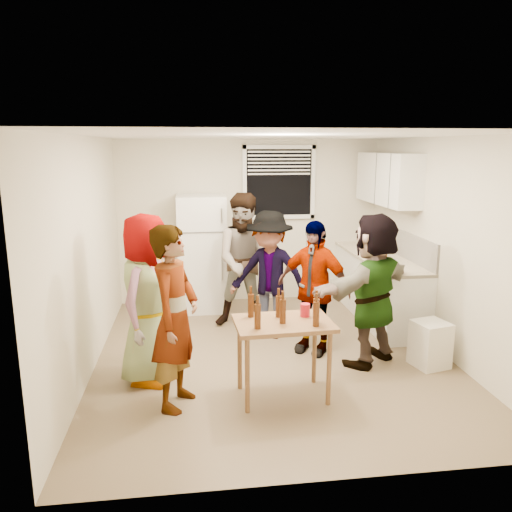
{
  "coord_description": "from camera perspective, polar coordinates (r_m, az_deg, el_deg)",
  "views": [
    {
      "loc": [
        -0.89,
        -5.36,
        2.39
      ],
      "look_at": [
        -0.16,
        0.22,
        1.15
      ],
      "focal_mm": 35.0,
      "sensor_mm": 36.0,
      "label": 1
    }
  ],
  "objects": [
    {
      "name": "room",
      "position": [
        5.93,
        1.89,
        -11.33
      ],
      "size": [
        4.0,
        4.5,
        2.5
      ],
      "primitive_type": null,
      "color": "beige",
      "rests_on": "ground"
    },
    {
      "name": "window",
      "position": [
        7.7,
        2.64,
        8.4
      ],
      "size": [
        1.12,
        0.1,
        1.06
      ],
      "primitive_type": null,
      "color": "white",
      "rests_on": "room"
    },
    {
      "name": "refrigerator",
      "position": [
        7.4,
        -6.17,
        0.34
      ],
      "size": [
        0.7,
        0.7,
        1.7
      ],
      "primitive_type": "cube",
      "color": "white",
      "rests_on": "ground"
    },
    {
      "name": "counter_lower",
      "position": [
        7.27,
        13.78,
        -3.57
      ],
      "size": [
        0.6,
        2.2,
        0.86
      ],
      "primitive_type": "cube",
      "color": "white",
      "rests_on": "ground"
    },
    {
      "name": "countertop",
      "position": [
        7.16,
        13.96,
        -0.11
      ],
      "size": [
        0.64,
        2.22,
        0.04
      ],
      "primitive_type": "cube",
      "color": "beige",
      "rests_on": "counter_lower"
    },
    {
      "name": "backsplash",
      "position": [
        7.23,
        16.15,
        1.5
      ],
      "size": [
        0.03,
        2.2,
        0.36
      ],
      "primitive_type": "cube",
      "color": "beige",
      "rests_on": "countertop"
    },
    {
      "name": "upper_cabinets",
      "position": [
        7.25,
        14.8,
        8.55
      ],
      "size": [
        0.34,
        1.6,
        0.7
      ],
      "primitive_type": "cube",
      "color": "white",
      "rests_on": "room"
    },
    {
      "name": "kettle",
      "position": [
        7.41,
        12.8,
        0.51
      ],
      "size": [
        0.23,
        0.2,
        0.18
      ],
      "primitive_type": null,
      "rotation": [
        0.0,
        0.0,
        0.08
      ],
      "color": "silver",
      "rests_on": "countertop"
    },
    {
      "name": "paper_towel",
      "position": [
        7.11,
        13.94,
        -0.03
      ],
      "size": [
        0.12,
        0.12,
        0.27
      ],
      "primitive_type": "cylinder",
      "color": "white",
      "rests_on": "countertop"
    },
    {
      "name": "wine_bottle",
      "position": [
        7.94,
        12.16,
        1.33
      ],
      "size": [
        0.07,
        0.07,
        0.27
      ],
      "primitive_type": "cylinder",
      "color": "black",
      "rests_on": "countertop"
    },
    {
      "name": "beer_bottle_counter",
      "position": [
        6.75,
        14.44,
        -0.72
      ],
      "size": [
        0.07,
        0.07,
        0.25
      ],
      "primitive_type": "cylinder",
      "color": "#47230C",
      "rests_on": "countertop"
    },
    {
      "name": "blue_cup",
      "position": [
        6.46,
        15.2,
        -1.34
      ],
      "size": [
        0.08,
        0.08,
        0.11
      ],
      "primitive_type": "cylinder",
      "color": "#090FB9",
      "rests_on": "countertop"
    },
    {
      "name": "picture_frame",
      "position": [
        7.79,
        13.86,
        1.65
      ],
      "size": [
        0.02,
        0.2,
        0.16
      ],
      "primitive_type": "cube",
      "color": "gold",
      "rests_on": "countertop"
    },
    {
      "name": "trash_bin",
      "position": [
        5.91,
        19.28,
        -9.52
      ],
      "size": [
        0.42,
        0.42,
        0.51
      ],
      "primitive_type": "cube",
      "rotation": [
        0.0,
        0.0,
        0.24
      ],
      "color": "silver",
      "rests_on": "ground"
    },
    {
      "name": "serving_table",
      "position": [
        5.07,
        3.04,
        -15.69
      ],
      "size": [
        0.94,
        0.66,
        0.77
      ],
      "primitive_type": null,
      "rotation": [
        0.0,
        0.0,
        0.05
      ],
      "color": "brown",
      "rests_on": "ground"
    },
    {
      "name": "beer_bottle_table",
      "position": [
        4.87,
        2.58,
        -6.97
      ],
      "size": [
        0.06,
        0.06,
        0.21
      ],
      "primitive_type": "cylinder",
      "color": "#47230C",
      "rests_on": "serving_table"
    },
    {
      "name": "red_cup",
      "position": [
        4.9,
        5.6,
        -6.88
      ],
      "size": [
        0.1,
        0.1,
        0.13
      ],
      "primitive_type": "cylinder",
      "color": "red",
      "rests_on": "serving_table"
    },
    {
      "name": "guest_grey",
      "position": [
        5.51,
        -11.9,
        -13.54
      ],
      "size": [
        1.94,
        1.45,
        0.56
      ],
      "primitive_type": "imported",
      "rotation": [
        0.0,
        0.0,
        1.18
      ],
      "color": "gray",
      "rests_on": "ground"
    },
    {
      "name": "guest_stripe",
      "position": [
        4.99,
        -8.88,
        -16.34
      ],
      "size": [
        1.83,
        1.19,
        0.41
      ],
      "primitive_type": "imported",
      "rotation": [
        0.0,
        0.0,
        1.21
      ],
      "color": "#141933",
      "rests_on": "ground"
    },
    {
      "name": "guest_back_left",
      "position": [
        6.89,
        -1.02,
        -7.85
      ],
      "size": [
        0.99,
        1.86,
        0.68
      ],
      "primitive_type": "imported",
      "rotation": [
        0.0,
        0.0,
        -0.07
      ],
      "color": "#4F3625",
      "rests_on": "ground"
    },
    {
      "name": "guest_back_right",
      "position": [
        6.52,
        1.5,
        -9.06
      ],
      "size": [
        1.71,
        1.92,
        0.6
      ],
      "primitive_type": "imported",
      "rotation": [
        0.0,
        0.0,
        -0.52
      ],
      "color": "#404045",
      "rests_on": "ground"
    },
    {
      "name": "guest_black",
      "position": [
        6.1,
        6.38,
        -10.7
      ],
      "size": [
        1.72,
        1.8,
        0.38
      ],
      "primitive_type": "imported",
      "rotation": [
        0.0,
        0.0,
        -0.7
      ],
      "color": "black",
      "rests_on": "ground"
    },
    {
      "name": "guest_orange",
      "position": [
        5.93,
        12.8,
        -11.68
      ],
      "size": [
        2.27,
        2.3,
        0.5
      ],
      "primitive_type": "imported",
      "rotation": [
        0.0,
        0.0,
        3.76
      ],
      "color": "#EE9F58",
      "rests_on": "ground"
    }
  ]
}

